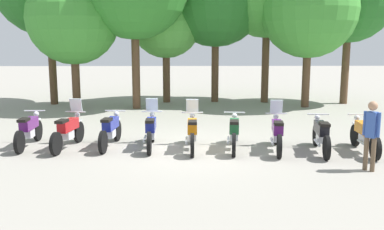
{
  "coord_description": "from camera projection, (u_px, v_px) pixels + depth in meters",
  "views": [
    {
      "loc": [
        -0.18,
        -11.99,
        3.08
      ],
      "look_at": [
        0.0,
        0.5,
        0.9
      ],
      "focal_mm": 40.36,
      "sensor_mm": 36.0,
      "label": 1
    }
  ],
  "objects": [
    {
      "name": "person_0",
      "position": [
        371.0,
        131.0,
        10.12
      ],
      "size": [
        0.35,
        0.33,
        1.68
      ],
      "rotation": [
        0.0,
        0.0,
        3.96
      ],
      "color": "brown",
      "rests_on": "ground_plane"
    },
    {
      "name": "motorcycle_1",
      "position": [
        68.0,
        130.0,
        12.37
      ],
      "size": [
        0.69,
        2.18,
        1.37
      ],
      "rotation": [
        0.0,
        0.0,
        1.42
      ],
      "color": "black",
      "rests_on": "ground_plane"
    },
    {
      "name": "motorcycle_4",
      "position": [
        192.0,
        131.0,
        12.23
      ],
      "size": [
        0.62,
        2.19,
        1.37
      ],
      "rotation": [
        0.0,
        0.0,
        1.56
      ],
      "color": "black",
      "rests_on": "ground_plane"
    },
    {
      "name": "motorcycle_7",
      "position": [
        321.0,
        134.0,
        11.93
      ],
      "size": [
        0.65,
        2.19,
        0.99
      ],
      "rotation": [
        0.0,
        0.0,
        1.45
      ],
      "color": "black",
      "rests_on": "ground_plane"
    },
    {
      "name": "motorcycle_6",
      "position": [
        277.0,
        133.0,
        12.08
      ],
      "size": [
        0.67,
        2.18,
        1.37
      ],
      "rotation": [
        0.0,
        0.0,
        1.44
      ],
      "color": "black",
      "rests_on": "ground_plane"
    },
    {
      "name": "motorcycle_8",
      "position": [
        365.0,
        135.0,
        11.88
      ],
      "size": [
        0.62,
        2.19,
        0.99
      ],
      "rotation": [
        0.0,
        0.0,
        1.52
      ],
      "color": "black",
      "rests_on": "ground_plane"
    },
    {
      "name": "motorcycle_3",
      "position": [
        151.0,
        130.0,
        12.43
      ],
      "size": [
        0.62,
        2.19,
        1.37
      ],
      "rotation": [
        0.0,
        0.0,
        1.59
      ],
      "color": "black",
      "rests_on": "ground_plane"
    },
    {
      "name": "motorcycle_5",
      "position": [
        234.0,
        132.0,
        12.24
      ],
      "size": [
        0.65,
        2.19,
        0.99
      ],
      "rotation": [
        0.0,
        0.0,
        1.46
      ],
      "color": "black",
      "rests_on": "ground_plane"
    },
    {
      "name": "ground_plane",
      "position": [
        192.0,
        149.0,
        12.34
      ],
      "size": [
        80.0,
        80.0,
        0.0
      ],
      "primitive_type": "plane",
      "color": "gray"
    },
    {
      "name": "tree_1",
      "position": [
        73.0,
        18.0,
        18.86
      ],
      "size": [
        4.07,
        4.07,
        6.07
      ],
      "color": "brown",
      "rests_on": "ground_plane"
    },
    {
      "name": "tree_3",
      "position": [
        166.0,
        23.0,
        21.02
      ],
      "size": [
        3.47,
        3.47,
        5.65
      ],
      "color": "brown",
      "rests_on": "ground_plane"
    },
    {
      "name": "motorcycle_0",
      "position": [
        29.0,
        130.0,
        12.55
      ],
      "size": [
        0.62,
        2.19,
        0.99
      ],
      "rotation": [
        0.0,
        0.0,
        1.58
      ],
      "color": "black",
      "rests_on": "ground_plane"
    },
    {
      "name": "motorcycle_2",
      "position": [
        111.0,
        130.0,
        12.54
      ],
      "size": [
        0.63,
        2.19,
        0.99
      ],
      "rotation": [
        0.0,
        0.0,
        1.47
      ],
      "color": "black",
      "rests_on": "ground_plane"
    },
    {
      "name": "tree_6",
      "position": [
        309.0,
        9.0,
        19.35
      ],
      "size": [
        4.4,
        4.4,
        6.65
      ],
      "color": "brown",
      "rests_on": "ground_plane"
    }
  ]
}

